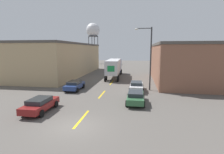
{
  "coord_description": "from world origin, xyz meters",
  "views": [
    {
      "loc": [
        4.72,
        -12.02,
        5.86
      ],
      "look_at": [
        0.77,
        13.48,
        1.76
      ],
      "focal_mm": 28.0,
      "sensor_mm": 36.0,
      "label": 1
    }
  ],
  "objects": [
    {
      "name": "warehouse_right",
      "position": [
        13.2,
        21.21,
        3.46
      ],
      "size": [
        11.59,
        18.95,
        6.91
      ],
      "color": "brown",
      "rests_on": "ground_plane"
    },
    {
      "name": "ground_plane",
      "position": [
        0.0,
        0.0,
        0.0
      ],
      "size": [
        160.0,
        160.0,
        0.0
      ],
      "primitive_type": "plane",
      "color": "#56514C"
    },
    {
      "name": "warehouse_left",
      "position": [
        -14.15,
        26.43,
        3.62
      ],
      "size": [
        13.48,
        27.72,
        7.23
      ],
      "color": "tan",
      "rests_on": "ground_plane"
    },
    {
      "name": "parked_car_right_near",
      "position": [
        4.43,
        6.65,
        0.72
      ],
      "size": [
        1.97,
        4.37,
        1.33
      ],
      "color": "#2D5B38",
      "rests_on": "ground_plane"
    },
    {
      "name": "water_tower",
      "position": [
        -14.2,
        59.26,
        13.42
      ],
      "size": [
        5.51,
        5.51,
        16.41
      ],
      "color": "#47474C",
      "rests_on": "ground_plane"
    },
    {
      "name": "semi_truck",
      "position": [
        -0.43,
        24.55,
        2.28
      ],
      "size": [
        3.11,
        12.91,
        3.78
      ],
      "rotation": [
        0.0,
        0.0,
        0.04
      ],
      "color": "navy",
      "rests_on": "ground_plane"
    },
    {
      "name": "parked_car_left_far",
      "position": [
        -4.43,
        11.62,
        0.72
      ],
      "size": [
        1.97,
        4.37,
        1.33
      ],
      "color": "navy",
      "rests_on": "ground_plane"
    },
    {
      "name": "parked_car_left_near",
      "position": [
        -4.43,
        2.65,
        0.72
      ],
      "size": [
        1.97,
        4.37,
        1.33
      ],
      "color": "maroon",
      "rests_on": "ground_plane"
    },
    {
      "name": "road_centerline",
      "position": [
        0.0,
        9.82,
        0.0
      ],
      "size": [
        0.2,
        20.46,
        0.01
      ],
      "color": "gold",
      "rests_on": "ground_plane"
    },
    {
      "name": "parked_car_right_mid",
      "position": [
        4.43,
        12.48,
        0.72
      ],
      "size": [
        1.97,
        4.37,
        1.33
      ],
      "color": "silver",
      "rests_on": "ground_plane"
    },
    {
      "name": "street_lamp",
      "position": [
        6.07,
        13.2,
        5.08
      ],
      "size": [
        2.43,
        0.32,
        8.88
      ],
      "color": "#2D2D30",
      "rests_on": "ground_plane"
    }
  ]
}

